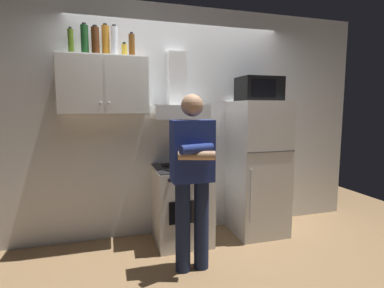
{
  "coord_description": "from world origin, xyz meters",
  "views": [
    {
      "loc": [
        -0.83,
        -2.85,
        1.51
      ],
      "look_at": [
        0.0,
        0.0,
        1.15
      ],
      "focal_mm": 27.22,
      "sensor_mm": 36.0,
      "label": 1
    }
  ],
  "objects_px": {
    "refrigerator": "(258,168)",
    "bottle_rum_dark": "(95,41)",
    "bottle_beer_brown": "(132,46)",
    "person_standing": "(192,176)",
    "stove_oven": "(182,204)",
    "microwave": "(259,89)",
    "range_hood": "(178,101)",
    "cooking_pot": "(196,163)",
    "bottle_spice_jar": "(124,50)",
    "bottle_olive_oil": "(71,42)",
    "bottle_vodka_clear": "(115,42)",
    "bottle_wine_green": "(85,40)",
    "upper_cabinet": "(104,86)",
    "bottle_liquor_amber": "(106,41)"
  },
  "relations": [
    {
      "from": "refrigerator",
      "to": "bottle_rum_dark",
      "type": "bearing_deg",
      "value": 176.92
    },
    {
      "from": "bottle_spice_jar",
      "to": "bottle_beer_brown",
      "type": "bearing_deg",
      "value": 26.67
    },
    {
      "from": "cooking_pot",
      "to": "bottle_liquor_amber",
      "type": "distance_m",
      "value": 1.59
    },
    {
      "from": "stove_oven",
      "to": "bottle_beer_brown",
      "type": "relative_size",
      "value": 3.31
    },
    {
      "from": "bottle_beer_brown",
      "to": "person_standing",
      "type": "bearing_deg",
      "value": -59.13
    },
    {
      "from": "stove_oven",
      "to": "cooking_pot",
      "type": "bearing_deg",
      "value": -42.49
    },
    {
      "from": "refrigerator",
      "to": "microwave",
      "type": "height_order",
      "value": "microwave"
    },
    {
      "from": "microwave",
      "to": "bottle_olive_oil",
      "type": "relative_size",
      "value": 1.74
    },
    {
      "from": "cooking_pot",
      "to": "bottle_wine_green",
      "type": "bearing_deg",
      "value": 168.74
    },
    {
      "from": "stove_oven",
      "to": "bottle_vodka_clear",
      "type": "bearing_deg",
      "value": 169.62
    },
    {
      "from": "bottle_beer_brown",
      "to": "bottle_spice_jar",
      "type": "xyz_separation_m",
      "value": [
        -0.08,
        -0.04,
        -0.06
      ]
    },
    {
      "from": "stove_oven",
      "to": "microwave",
      "type": "distance_m",
      "value": 1.62
    },
    {
      "from": "stove_oven",
      "to": "bottle_olive_oil",
      "type": "xyz_separation_m",
      "value": [
        -1.11,
        0.16,
        1.75
      ]
    },
    {
      "from": "bottle_vodka_clear",
      "to": "stove_oven",
      "type": "bearing_deg",
      "value": -10.38
    },
    {
      "from": "person_standing",
      "to": "bottle_spice_jar",
      "type": "height_order",
      "value": "bottle_spice_jar"
    },
    {
      "from": "bottle_vodka_clear",
      "to": "range_hood",
      "type": "bearing_deg",
      "value": 0.17
    },
    {
      "from": "person_standing",
      "to": "bottle_rum_dark",
      "type": "distance_m",
      "value": 1.68
    },
    {
      "from": "person_standing",
      "to": "bottle_rum_dark",
      "type": "xyz_separation_m",
      "value": [
        -0.82,
        0.7,
        1.29
      ]
    },
    {
      "from": "range_hood",
      "to": "cooking_pot",
      "type": "height_order",
      "value": "range_hood"
    },
    {
      "from": "microwave",
      "to": "refrigerator",
      "type": "bearing_deg",
      "value": -89.1
    },
    {
      "from": "stove_oven",
      "to": "refrigerator",
      "type": "bearing_deg",
      "value": 0.04
    },
    {
      "from": "upper_cabinet",
      "to": "cooking_pot",
      "type": "relative_size",
      "value": 3.01
    },
    {
      "from": "microwave",
      "to": "bottle_spice_jar",
      "type": "distance_m",
      "value": 1.58
    },
    {
      "from": "bottle_rum_dark",
      "to": "upper_cabinet",
      "type": "bearing_deg",
      "value": 21.06
    },
    {
      "from": "microwave",
      "to": "person_standing",
      "type": "bearing_deg",
      "value": -148.0
    },
    {
      "from": "cooking_pot",
      "to": "bottle_olive_oil",
      "type": "distance_m",
      "value": 1.79
    },
    {
      "from": "bottle_beer_brown",
      "to": "bottle_vodka_clear",
      "type": "height_order",
      "value": "bottle_vodka_clear"
    },
    {
      "from": "bottle_beer_brown",
      "to": "bottle_liquor_amber",
      "type": "height_order",
      "value": "bottle_liquor_amber"
    },
    {
      "from": "upper_cabinet",
      "to": "bottle_liquor_amber",
      "type": "bearing_deg",
      "value": 26.71
    },
    {
      "from": "stove_oven",
      "to": "person_standing",
      "type": "relative_size",
      "value": 0.53
    },
    {
      "from": "cooking_pot",
      "to": "bottle_beer_brown",
      "type": "bearing_deg",
      "value": 156.89
    },
    {
      "from": "microwave",
      "to": "bottle_liquor_amber",
      "type": "bearing_deg",
      "value": 175.94
    },
    {
      "from": "range_hood",
      "to": "refrigerator",
      "type": "relative_size",
      "value": 0.47
    },
    {
      "from": "upper_cabinet",
      "to": "bottle_olive_oil",
      "type": "bearing_deg",
      "value": 172.83
    },
    {
      "from": "cooking_pot",
      "to": "bottle_spice_jar",
      "type": "relative_size",
      "value": 2.02
    },
    {
      "from": "bottle_olive_oil",
      "to": "bottle_vodka_clear",
      "type": "relative_size",
      "value": 0.86
    },
    {
      "from": "microwave",
      "to": "bottle_olive_oil",
      "type": "height_order",
      "value": "bottle_olive_oil"
    },
    {
      "from": "bottle_vodka_clear",
      "to": "bottle_olive_oil",
      "type": "bearing_deg",
      "value": 174.72
    },
    {
      "from": "bottle_wine_green",
      "to": "bottle_beer_brown",
      "type": "bearing_deg",
      "value": 6.18
    },
    {
      "from": "microwave",
      "to": "person_standing",
      "type": "xyz_separation_m",
      "value": [
        -1.0,
        -0.62,
        -0.84
      ]
    },
    {
      "from": "bottle_beer_brown",
      "to": "cooking_pot",
      "type": "bearing_deg",
      "value": -23.11
    },
    {
      "from": "bottle_vodka_clear",
      "to": "bottle_spice_jar",
      "type": "height_order",
      "value": "bottle_vodka_clear"
    },
    {
      "from": "upper_cabinet",
      "to": "refrigerator",
      "type": "distance_m",
      "value": 2.0
    },
    {
      "from": "bottle_beer_brown",
      "to": "bottle_liquor_amber",
      "type": "bearing_deg",
      "value": -177.93
    },
    {
      "from": "bottle_olive_oil",
      "to": "refrigerator",
      "type": "bearing_deg",
      "value": -4.54
    },
    {
      "from": "refrigerator",
      "to": "bottle_vodka_clear",
      "type": "xyz_separation_m",
      "value": [
        -1.63,
        0.12,
        1.4
      ]
    },
    {
      "from": "bottle_spice_jar",
      "to": "bottle_wine_green",
      "type": "xyz_separation_m",
      "value": [
        -0.39,
        -0.01,
        0.08
      ]
    },
    {
      "from": "range_hood",
      "to": "cooking_pot",
      "type": "bearing_deg",
      "value": -62.12
    },
    {
      "from": "bottle_beer_brown",
      "to": "bottle_wine_green",
      "type": "bearing_deg",
      "value": -173.82
    },
    {
      "from": "upper_cabinet",
      "to": "bottle_vodka_clear",
      "type": "bearing_deg",
      "value": -0.38
    }
  ]
}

